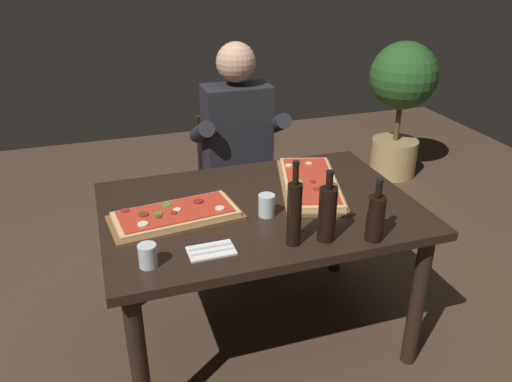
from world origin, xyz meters
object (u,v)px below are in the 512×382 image
potted_plant_corner (401,95)px  dining_table (259,224)px  pizza_rectangular_front (176,215)px  tumbler_far_side (267,206)px  pizza_rectangular_left (310,183)px  tumbler_near_camera (148,257)px  oil_bottle_amber (294,212)px  vinegar_bottle_green (376,217)px  wine_bottle_dark (327,213)px  seated_diner (239,146)px  diner_chair (235,178)px

potted_plant_corner → dining_table: bearing=-138.1°
pizza_rectangular_front → tumbler_far_side: size_ratio=5.94×
pizza_rectangular_left → tumbler_near_camera: size_ratio=7.47×
tumbler_far_side → dining_table: bearing=90.2°
oil_bottle_amber → potted_plant_corner: size_ratio=0.31×
potted_plant_corner → oil_bottle_amber: bearing=-132.0°
vinegar_bottle_green → potted_plant_corner: potted_plant_corner is taller
wine_bottle_dark → seated_diner: 1.10m
pizza_rectangular_left → vinegar_bottle_green: bearing=-85.1°
vinegar_bottle_green → diner_chair: size_ratio=0.30×
pizza_rectangular_left → tumbler_far_side: bearing=-145.2°
oil_bottle_amber → wine_bottle_dark: bearing=-4.2°
pizza_rectangular_front → wine_bottle_dark: wine_bottle_dark is taller
vinegar_bottle_green → diner_chair: (-0.22, 1.27, -0.35)m
oil_bottle_amber → tumbler_near_camera: 0.57m
pizza_rectangular_front → vinegar_bottle_green: vinegar_bottle_green is taller
oil_bottle_amber → vinegar_bottle_green: oil_bottle_amber is taller
wine_bottle_dark → potted_plant_corner: bearing=50.5°
seated_diner → pizza_rectangular_front: bearing=-124.1°
diner_chair → tumbler_far_side: bearing=-97.4°
oil_bottle_amber → tumbler_near_camera: size_ratio=3.94×
pizza_rectangular_front → wine_bottle_dark: bearing=-32.7°
wine_bottle_dark → oil_bottle_amber: (-0.14, 0.01, 0.02)m
vinegar_bottle_green → dining_table: bearing=129.2°
diner_chair → pizza_rectangular_left: bearing=-77.1°
wine_bottle_dark → vinegar_bottle_green: (0.18, -0.06, -0.02)m
pizza_rectangular_left → oil_bottle_amber: bearing=-120.7°
pizza_rectangular_left → tumbler_near_camera: (-0.83, -0.44, 0.02)m
tumbler_near_camera → diner_chair: diner_chair is taller
tumbler_far_side → diner_chair: (0.12, 0.95, -0.30)m
dining_table → diner_chair: size_ratio=1.61×
pizza_rectangular_front → oil_bottle_amber: size_ratio=1.65×
pizza_rectangular_front → wine_bottle_dark: size_ratio=1.94×
pizza_rectangular_left → oil_bottle_amber: size_ratio=1.89×
tumbler_near_camera → pizza_rectangular_left: bearing=27.6°
tumbler_far_side → diner_chair: 1.00m
wine_bottle_dark → tumbler_near_camera: bearing=177.5°
tumbler_far_side → seated_diner: bearing=81.5°
pizza_rectangular_left → vinegar_bottle_green: size_ratio=2.53×
dining_table → potted_plant_corner: bearing=41.9°
pizza_rectangular_front → potted_plant_corner: size_ratio=0.51×
pizza_rectangular_left → vinegar_bottle_green: vinegar_bottle_green is taller
dining_table → seated_diner: (0.12, 0.74, 0.10)m
tumbler_near_camera → potted_plant_corner: bearing=39.6°
diner_chair → potted_plant_corner: (1.61, 0.70, 0.21)m
tumbler_far_side → pizza_rectangular_left: bearing=34.8°
seated_diner → diner_chair: bearing=90.0°
pizza_rectangular_front → seated_diner: bearing=55.9°
dining_table → vinegar_bottle_green: 0.57m
dining_table → pizza_rectangular_front: 0.40m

